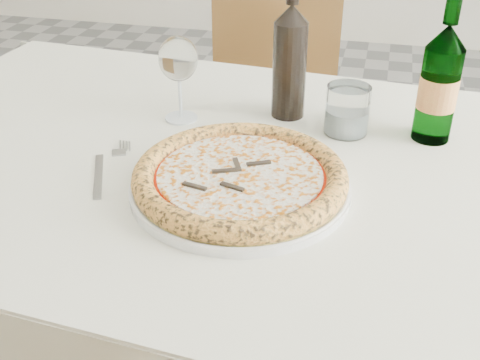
{
  "coord_description": "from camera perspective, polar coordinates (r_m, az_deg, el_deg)",
  "views": [
    {
      "loc": [
        0.36,
        -0.98,
        1.27
      ],
      "look_at": [
        0.17,
        -0.18,
        0.78
      ],
      "focal_mm": 45.0,
      "sensor_mm": 36.0,
      "label": 1
    }
  ],
  "objects": [
    {
      "name": "fork",
      "position": [
        1.05,
        -12.66,
        1.09
      ],
      "size": [
        0.07,
        0.2,
        0.0
      ],
      "color": "#94969E",
      "rests_on": "dining_table"
    },
    {
      "name": "dining_table",
      "position": [
        1.1,
        1.23,
        -1.98
      ],
      "size": [
        1.6,
        1.02,
        0.76
      ],
      "color": "#5A3616",
      "rests_on": "floor"
    },
    {
      "name": "beer_bottle",
      "position": [
        1.14,
        18.38,
        8.65
      ],
      "size": [
        0.07,
        0.07,
        0.27
      ],
      "color": "#246C2A",
      "rests_on": "dining_table"
    },
    {
      "name": "chair_far",
      "position": [
        1.89,
        3.32,
        8.03
      ],
      "size": [
        0.47,
        0.47,
        0.93
      ],
      "color": "#5A3616",
      "rests_on": "floor"
    },
    {
      "name": "wine_bottle",
      "position": [
        1.19,
        4.74,
        11.26
      ],
      "size": [
        0.07,
        0.07,
        0.27
      ],
      "color": "black",
      "rests_on": "dining_table"
    },
    {
      "name": "wine_glass",
      "position": [
        1.17,
        -5.88,
        11.16
      ],
      "size": [
        0.08,
        0.08,
        0.17
      ],
      "color": "white",
      "rests_on": "dining_table"
    },
    {
      "name": "plate",
      "position": [
        0.97,
        -0.0,
        -0.57
      ],
      "size": [
        0.35,
        0.35,
        0.02
      ],
      "color": "white",
      "rests_on": "dining_table"
    },
    {
      "name": "tumbler",
      "position": [
        1.16,
        10.1,
        6.28
      ],
      "size": [
        0.08,
        0.08,
        0.09
      ],
      "color": "white",
      "rests_on": "dining_table"
    },
    {
      "name": "pizza",
      "position": [
        0.96,
        -0.0,
        0.33
      ],
      "size": [
        0.34,
        0.34,
        0.04
      ],
      "color": "#E8C854",
      "rests_on": "plate"
    }
  ]
}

